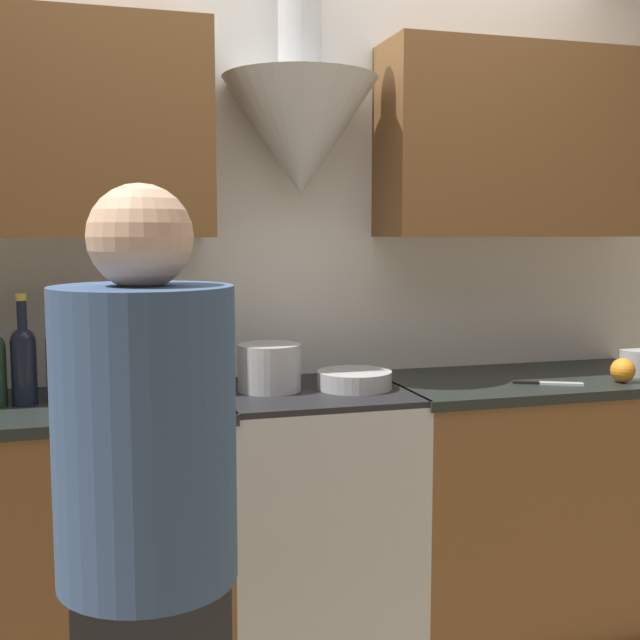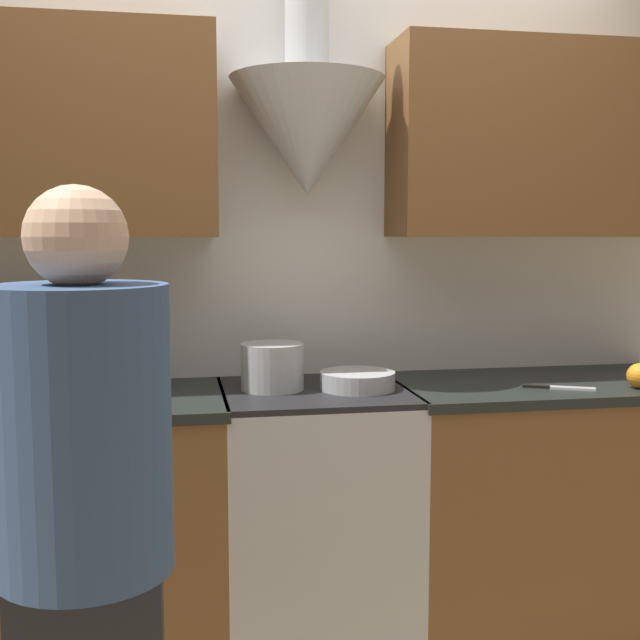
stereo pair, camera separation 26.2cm
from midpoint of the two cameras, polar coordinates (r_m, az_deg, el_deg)
wall_back at (r=2.97m, az=0.80°, el=6.32°), size 8.40×0.54×2.60m
counter_left at (r=2.84m, az=-17.12°, el=-14.63°), size 1.26×0.62×0.93m
counter_right at (r=3.18m, az=18.14°, el=-12.39°), size 1.12×0.62×0.93m
stove_range at (r=2.88m, az=2.31°, el=-13.97°), size 0.64×0.60×0.93m
wine_bottle_5 at (r=2.71m, az=-19.07°, el=-2.76°), size 0.07×0.07×0.31m
wine_bottle_6 at (r=2.70m, az=-17.29°, el=-2.50°), size 0.08×0.08×0.35m
wine_bottle_7 at (r=2.69m, az=-15.16°, el=-2.50°), size 0.07×0.07×0.34m
wine_bottle_8 at (r=2.69m, az=-13.24°, el=-2.32°), size 0.07×0.07×0.36m
wine_bottle_9 at (r=2.66m, az=-11.51°, el=-2.57°), size 0.08×0.08×0.34m
stock_pot at (r=2.74m, az=-0.68°, el=-3.35°), size 0.22×0.22×0.16m
mixing_bowl at (r=2.76m, az=5.42°, el=-4.33°), size 0.26×0.26×0.06m
orange_fruit at (r=3.03m, az=24.14°, el=-3.66°), size 0.09×0.09×0.09m
chefs_knife at (r=2.92m, az=19.17°, el=-4.59°), size 0.23×0.13×0.01m
person_foreground_left at (r=1.57m, az=-11.51°, el=-16.81°), size 0.32×0.32×1.55m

